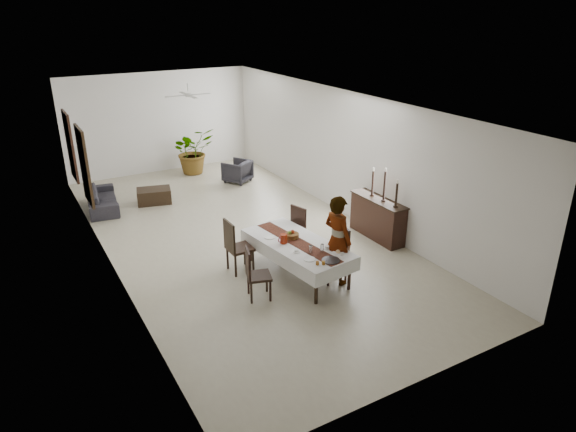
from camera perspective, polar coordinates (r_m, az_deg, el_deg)
The scene contains 85 objects.
floor at distance 12.38m, azimuth -5.34°, elevation -2.15°, with size 6.00×12.00×0.00m, color #B9B093.
ceiling at distance 11.42m, azimuth -5.93°, elevation 12.59°, with size 6.00×12.00×0.02m, color white.
wall_back at distance 17.28m, azimuth -14.10°, elevation 10.03°, with size 6.00×0.02×3.20m, color white.
wall_front at distance 7.21m, azimuth 14.94°, elevation -7.86°, with size 6.00×0.02×3.20m, color white.
wall_left at distance 10.99m, azimuth -19.97°, elevation 2.28°, with size 0.02×12.00×3.20m, color white.
wall_right at distance 13.26m, azimuth 6.31°, elevation 6.87°, with size 0.02×12.00×3.20m, color white.
dining_table_top at distance 10.31m, azimuth 1.05°, elevation -3.12°, with size 0.95×2.29×0.05m, color black.
table_leg_fl at distance 9.51m, azimuth 3.16°, elevation -7.98°, with size 0.07×0.07×0.67m, color black.
table_leg_fr at distance 10.01m, azimuth 6.83°, elevation -6.44°, with size 0.07×0.07×0.67m, color black.
table_leg_bl at distance 11.04m, azimuth -4.19°, elevation -3.42°, with size 0.07×0.07×0.67m, color black.
table_leg_br at distance 11.47m, azimuth -0.70°, elevation -2.31°, with size 0.07×0.07×0.67m, color black.
tablecloth_top at distance 10.30m, azimuth 1.05°, elevation -2.97°, with size 1.12×2.46×0.01m, color silver.
tablecloth_drape_left at distance 10.06m, azimuth -1.44°, elevation -4.52°, with size 0.01×2.46×0.29m, color white.
tablecloth_drape_right at distance 10.68m, azimuth 3.39°, elevation -2.85°, with size 0.01×2.46×0.29m, color white.
tablecloth_drape_near at distance 9.54m, azimuth 5.66°, elevation -6.22°, with size 1.12×0.01×0.29m, color silver.
tablecloth_drape_far at distance 11.25m, azimuth -2.84°, elevation -1.47°, with size 1.12×0.01×0.29m, color white.
table_runner at distance 10.30m, azimuth 1.05°, elevation -2.94°, with size 0.33×2.38×0.00m, color #5C291A.
red_pitcher at distance 10.22m, azimuth -0.49°, elevation -2.54°, with size 0.14×0.14×0.19m, color maroon.
pitcher_handle at distance 10.18m, azimuth -0.85°, elevation -2.66°, with size 0.11×0.11×0.02m, color maroon.
wine_glass_near at distance 9.90m, azimuth 3.81°, elevation -3.57°, with size 0.07×0.07×0.16m, color silver.
wine_glass_mid at distance 9.84m, azimuth 2.53°, elevation -3.71°, with size 0.07×0.07×0.16m, color white.
teacup_right at distance 10.06m, azimuth 4.36°, elevation -3.47°, with size 0.09×0.09×0.06m, color white.
saucer_right at distance 10.07m, azimuth 4.36°, elevation -3.59°, with size 0.14×0.14×0.01m, color silver.
teacup_left at distance 9.89m, azimuth 0.96°, elevation -3.89°, with size 0.09×0.09×0.06m, color white.
saucer_left at distance 9.90m, azimuth 0.96°, elevation -4.01°, with size 0.14×0.14×0.01m, color white.
plate_near_right at distance 9.90m, azimuth 5.58°, elevation -4.11°, with size 0.23×0.23×0.01m, color white.
bread_near_right at distance 9.89m, azimuth 5.59°, elevation -3.98°, with size 0.09×0.09×0.09m, color tan.
plate_near_left at distance 9.64m, azimuth 2.38°, elevation -4.80°, with size 0.23×0.23×0.01m, color white.
plate_far_left at distance 10.51m, azimuth -2.03°, elevation -2.37°, with size 0.23×0.23×0.01m, color white.
serving_tray at distance 9.61m, azimuth 4.78°, elevation -4.92°, with size 0.34×0.34×0.02m, color #3C3C40.
jam_jar_a at distance 9.46m, azimuth 3.96°, elevation -5.21°, with size 0.06×0.06×0.07m, color #8C5414.
jam_jar_b at distance 9.44m, azimuth 3.29°, elevation -5.25°, with size 0.06×0.06×0.07m, color #915115.
fruit_basket at distance 10.47m, azimuth 0.45°, elevation -2.20°, with size 0.29×0.29×0.10m, color brown.
fruit_red at distance 10.47m, azimuth 0.51°, elevation -1.77°, with size 0.09×0.09×0.09m, color maroon.
fruit_green at distance 10.44m, azimuth 0.19°, elevation -1.84°, with size 0.08×0.08×0.08m, color #578126.
chair_right_near_seat at distance 10.25m, azimuth 5.01°, elevation -4.56°, with size 0.48×0.48×0.05m, color black.
chair_right_near_leg_fl at distance 10.31m, azimuth 6.44°, elevation -6.11°, with size 0.05×0.05×0.47m, color black.
chair_right_near_leg_fr at distance 10.61m, azimuth 5.39°, elevation -5.19°, with size 0.05×0.05×0.47m, color black.
chair_right_near_leg_bl at distance 10.14m, azimuth 4.50°, elevation -6.55°, with size 0.05×0.05×0.47m, color black.
chair_right_near_leg_br at distance 10.44m, azimuth 3.50°, elevation -5.60°, with size 0.05×0.05×0.47m, color black.
chair_right_near_back at distance 10.20m, azimuth 6.14°, elevation -2.70°, with size 0.48×0.04×0.61m, color black.
chair_right_far_seat at distance 11.28m, azimuth 0.44°, elevation -2.01°, with size 0.44×0.44×0.05m, color black.
chair_right_far_leg_fl at distance 11.40m, azimuth 1.73°, elevation -3.12°, with size 0.04×0.04×0.44m, color black.
chair_right_far_leg_fr at distance 11.62m, azimuth 0.41°, elevation -2.58°, with size 0.04×0.04×0.44m, color black.
chair_right_far_leg_bl at distance 11.16m, azimuth 0.46°, elevation -3.71°, with size 0.04×0.04×0.44m, color black.
chair_right_far_leg_br at distance 11.39m, azimuth -0.86°, elevation -3.14°, with size 0.04×0.04×0.44m, color black.
chair_right_far_back at distance 11.30m, azimuth 1.15°, elevation -0.30°, with size 0.44×0.04×0.57m, color black.
chair_left_near_seat at distance 9.64m, azimuth -3.24°, elevation -6.68°, with size 0.44×0.44×0.05m, color black.
chair_left_near_leg_fl at distance 9.89m, azimuth -4.42°, elevation -7.51°, with size 0.04×0.04×0.43m, color black.
chair_left_near_leg_fr at distance 9.58m, azimuth -4.09°, elevation -8.56°, with size 0.04×0.04×0.43m, color black.
chair_left_near_leg_bl at distance 9.94m, azimuth -2.37°, elevation -7.30°, with size 0.04×0.04×0.43m, color black.
chair_left_near_leg_br at distance 9.63m, azimuth -1.97°, elevation -8.33°, with size 0.04×0.04×0.43m, color black.
chair_left_near_back at distance 9.47m, azimuth -4.47°, elevation -5.24°, with size 0.44×0.04×0.55m, color black.
chair_left_far_seat at distance 10.59m, azimuth -5.38°, elevation -3.60°, with size 0.49×0.49×0.06m, color black.
chair_left_far_leg_fl at distance 10.80m, azimuth -6.73°, elevation -4.70°, with size 0.05×0.05×0.48m, color black.
chair_left_far_leg_fr at distance 10.48m, azimuth -5.84°, elevation -5.57°, with size 0.05×0.05×0.48m, color black.
chair_left_far_leg_bl at distance 10.94m, azimuth -4.83°, elevation -4.24°, with size 0.05×0.05×0.48m, color black.
chair_left_far_leg_br at distance 10.62m, azimuth -3.89°, elevation -5.07°, with size 0.05×0.05×0.48m, color black.
chair_left_far_back at distance 10.36m, azimuth -6.54°, elevation -2.23°, with size 0.49×0.04×0.62m, color black.
woman at distance 10.02m, azimuth 5.52°, elevation -2.65°, with size 0.66×0.43×1.81m, color gray.
sideboard_body at distance 12.24m, azimuth 9.91°, elevation -0.31°, with size 0.42×1.56×0.94m, color black.
sideboard_top at distance 12.06m, azimuth 10.06°, elevation 1.81°, with size 0.46×1.62×0.03m, color black.
candlestick_near_base at distance 11.65m, azimuth 11.85°, elevation 1.07°, with size 0.10×0.10×0.03m, color black.
candlestick_near_shaft at distance 11.56m, azimuth 11.96°, elevation 2.34°, with size 0.05×0.05×0.52m, color black.
candlestick_near_candle at distance 11.46m, azimuth 12.08°, elevation 3.76°, with size 0.04×0.04×0.08m, color white.
candlestick_mid_base at distance 11.94m, azimuth 10.55°, elevation 1.71°, with size 0.10×0.10×0.03m, color black.
candlestick_mid_shaft at distance 11.82m, azimuth 10.67°, elevation 3.31°, with size 0.05×0.05×0.68m, color black.
candlestick_mid_candle at distance 11.71m, azimuth 10.80°, elevation 5.07°, with size 0.04×0.04×0.08m, color white.
candlestick_far_base at distance 12.24m, azimuth 9.30°, elevation 2.32°, with size 0.10×0.10×0.03m, color black.
candlestick_far_shaft at distance 12.14m, azimuth 9.39°, elevation 3.66°, with size 0.05×0.05×0.57m, color black.
candlestick_far_candle at distance 12.04m, azimuth 9.49°, elevation 5.13°, with size 0.04×0.04×0.08m, color white.
sofa at distance 14.73m, azimuth -19.95°, elevation 1.81°, with size 1.88×0.74×0.55m, color #2C292E.
armchair at distance 16.02m, azimuth -5.66°, elevation 4.98°, with size 0.73×0.75×0.69m, color #2B292E.
coffee_table at distance 14.75m, azimuth -14.65°, elevation 2.18°, with size 0.91×0.61×0.40m, color black.
potted_plant at distance 17.00m, azimuth -10.53°, elevation 7.14°, with size 1.33×1.16×1.48m, color #2C6127.
mirror_frame_near at distance 13.08m, azimuth -21.70°, elevation 5.16°, with size 0.06×1.05×1.85m, color black.
mirror_glass_near at distance 13.08m, azimuth -21.55°, elevation 5.19°, with size 0.01×0.90×1.70m, color silver.
mirror_frame_far at distance 15.09m, azimuth -23.05°, elevation 7.14°, with size 0.06×1.05×1.85m, color black.
mirror_glass_far at distance 15.10m, azimuth -22.92°, elevation 7.17°, with size 0.01×0.90×1.70m, color silver.
fan_rod at distance 14.20m, azimuth -11.08°, elevation 13.84°, with size 0.04×0.04×0.20m, color white.
fan_hub at distance 14.23m, azimuth -11.02°, elevation 13.05°, with size 0.16×0.16×0.08m, color silver.
fan_blade_n at distance 14.55m, azimuth -11.49°, elevation 13.22°, with size 0.10×0.55×0.01m, color silver.
fan_blade_s at distance 13.90m, azimuth -10.52°, elevation 12.86°, with size 0.10×0.55×0.01m, color silver.
fan_blade_e at distance 14.34m, azimuth -9.67°, elevation 13.21°, with size 0.55×0.10×0.01m, color silver.
fan_blade_w at distance 14.12m, azimuth -12.39°, elevation 12.87°, with size 0.55×0.10×0.01m, color silver.
Camera 1 is at (-4.59, -10.28, 5.16)m, focal length 32.00 mm.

